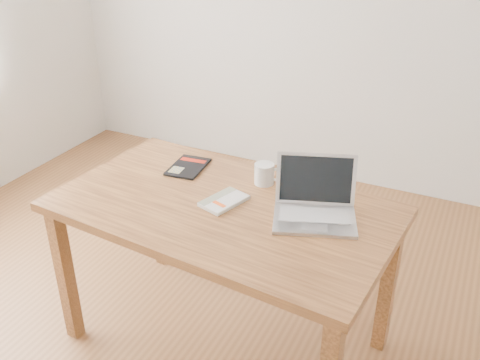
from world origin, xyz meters
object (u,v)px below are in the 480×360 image
at_px(black_guidebook, 188,167).
at_px(coffee_mug, 265,173).
at_px(desk, 223,223).
at_px(white_guidebook, 224,201).
at_px(laptop, 315,205).

distance_m(black_guidebook, coffee_mug, 0.39).
bearing_deg(black_guidebook, desk, -43.35).
bearing_deg(black_guidebook, white_guidebook, -41.45).
height_order(desk, laptop, laptop).
height_order(black_guidebook, laptop, laptop).
relative_size(white_guidebook, coffee_mug, 1.79).
distance_m(white_guidebook, black_guidebook, 0.37).
relative_size(white_guidebook, black_guidebook, 0.94).
bearing_deg(white_guidebook, coffee_mug, 86.98).
bearing_deg(white_guidebook, desk, -58.70).
height_order(desk, coffee_mug, coffee_mug).
xyz_separation_m(black_guidebook, coffee_mug, (0.39, 0.02, 0.04)).
bearing_deg(white_guidebook, black_guidebook, 161.89).
bearing_deg(white_guidebook, laptop, 27.59).
height_order(black_guidebook, coffee_mug, coffee_mug).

